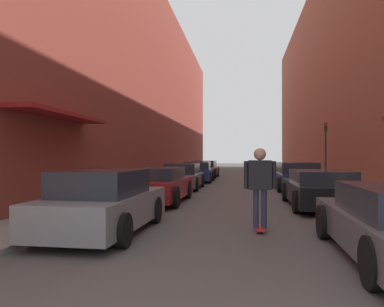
{
  "coord_description": "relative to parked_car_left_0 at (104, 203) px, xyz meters",
  "views": [
    {
      "loc": [
        0.21,
        -1.36,
        1.7
      ],
      "look_at": [
        -1.7,
        12.51,
        1.77
      ],
      "focal_mm": 35.0,
      "sensor_mm": 36.0,
      "label": 1
    }
  ],
  "objects": [
    {
      "name": "parked_car_right_2",
      "position": [
        5.59,
        10.98,
        0.0
      ],
      "size": [
        2.08,
        4.7,
        1.36
      ],
      "color": "navy",
      "rests_on": "ground"
    },
    {
      "name": "parked_car_left_3",
      "position": [
        0.14,
        15.89,
        -0.03
      ],
      "size": [
        1.88,
        4.04,
        1.29
      ],
      "color": "navy",
      "rests_on": "ground"
    },
    {
      "name": "curb_strip_left",
      "position": [
        -1.9,
        19.81,
        -0.6
      ],
      "size": [
        1.8,
        52.55,
        0.12
      ],
      "color": "gray",
      "rests_on": "ground"
    },
    {
      "name": "traffic_light",
      "position": [
        7.51,
        13.59,
        1.55
      ],
      "size": [
        0.16,
        0.22,
        3.37
      ],
      "color": "#2D2D2D",
      "rests_on": "curb_strip_right"
    },
    {
      "name": "parked_car_left_2",
      "position": [
        -0.02,
        10.85,
        -0.04
      ],
      "size": [
        1.86,
        4.19,
        1.29
      ],
      "color": "#515459",
      "rests_on": "ground"
    },
    {
      "name": "parked_car_right_1",
      "position": [
        5.5,
        4.86,
        -0.05
      ],
      "size": [
        2.09,
        4.78,
        1.21
      ],
      "color": "black",
      "rests_on": "ground"
    },
    {
      "name": "parked_car_left_4",
      "position": [
        0.06,
        20.89,
        -0.03
      ],
      "size": [
        1.98,
        4.29,
        1.29
      ],
      "color": "maroon",
      "rests_on": "ground"
    },
    {
      "name": "building_row_left",
      "position": [
        -4.8,
        19.81,
        6.22
      ],
      "size": [
        4.9,
        52.55,
        13.76
      ],
      "color": "brown",
      "rests_on": "ground"
    },
    {
      "name": "curb_strip_right",
      "position": [
        7.51,
        19.81,
        -0.6
      ],
      "size": [
        1.8,
        52.55,
        0.12
      ],
      "color": "gray",
      "rests_on": "ground"
    },
    {
      "name": "skateboarder",
      "position": [
        3.38,
        0.69,
        0.49
      ],
      "size": [
        0.71,
        0.78,
        1.86
      ],
      "color": "#B2231E",
      "rests_on": "ground"
    },
    {
      "name": "building_row_right",
      "position": [
        10.41,
        19.81,
        6.9
      ],
      "size": [
        4.9,
        52.55,
        15.12
      ],
      "color": "brown",
      "rests_on": "ground"
    },
    {
      "name": "parked_car_left_0",
      "position": [
        0.0,
        0.0,
        0.0
      ],
      "size": [
        1.86,
        4.16,
        1.38
      ],
      "color": "gray",
      "rests_on": "ground"
    },
    {
      "name": "ground",
      "position": [
        2.81,
        14.56,
        -0.66
      ],
      "size": [
        115.61,
        115.61,
        0.0
      ],
      "primitive_type": "plane",
      "color": "#4C4947"
    },
    {
      "name": "parked_car_left_1",
      "position": [
        0.02,
        5.32,
        -0.03
      ],
      "size": [
        1.87,
        4.55,
        1.26
      ],
      "color": "maroon",
      "rests_on": "ground"
    },
    {
      "name": "parked_car_right_3",
      "position": [
        5.48,
        16.65,
        -0.08
      ],
      "size": [
        2.05,
        3.99,
        1.17
      ],
      "color": "maroon",
      "rests_on": "ground"
    }
  ]
}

